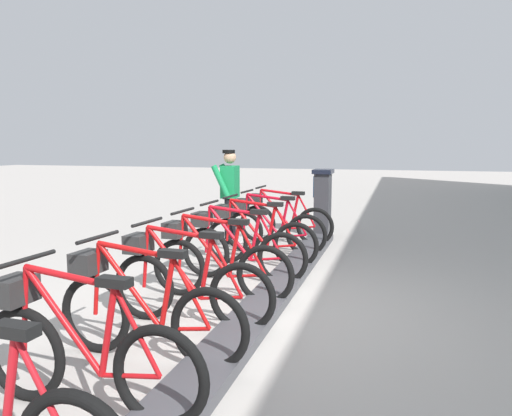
# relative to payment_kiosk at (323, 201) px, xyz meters

# --- Properties ---
(ground_plane) EXTENTS (60.00, 60.00, 0.00)m
(ground_plane) POSITION_rel_payment_kiosk_xyz_m (-0.05, 4.55, -0.67)
(ground_plane) COLOR #B2ABA4
(dock_rail_base) EXTENTS (0.44, 8.29, 0.10)m
(dock_rail_base) POSITION_rel_payment_kiosk_xyz_m (-0.05, 4.55, -0.62)
(dock_rail_base) COLOR #47474C
(dock_rail_base) RESTS_ON ground
(payment_kiosk) EXTENTS (0.36, 0.52, 1.28)m
(payment_kiosk) POSITION_rel_payment_kiosk_xyz_m (0.00, 0.00, 0.00)
(payment_kiosk) COLOR #38383D
(payment_kiosk) RESTS_ON ground
(bike_docked_0) EXTENTS (1.72, 0.54, 1.02)m
(bike_docked_0) POSITION_rel_payment_kiosk_xyz_m (0.57, 1.01, -0.24)
(bike_docked_0) COLOR black
(bike_docked_0) RESTS_ON ground
(bike_docked_1) EXTENTS (1.72, 0.54, 1.02)m
(bike_docked_1) POSITION_rel_payment_kiosk_xyz_m (0.57, 1.84, -0.24)
(bike_docked_1) COLOR black
(bike_docked_1) RESTS_ON ground
(bike_docked_2) EXTENTS (1.72, 0.54, 1.02)m
(bike_docked_2) POSITION_rel_payment_kiosk_xyz_m (0.57, 2.67, -0.24)
(bike_docked_2) COLOR black
(bike_docked_2) RESTS_ON ground
(bike_docked_3) EXTENTS (1.72, 0.54, 1.02)m
(bike_docked_3) POSITION_rel_payment_kiosk_xyz_m (0.57, 3.50, -0.24)
(bike_docked_3) COLOR black
(bike_docked_3) RESTS_ON ground
(bike_docked_4) EXTENTS (1.72, 0.54, 1.02)m
(bike_docked_4) POSITION_rel_payment_kiosk_xyz_m (0.57, 4.33, -0.24)
(bike_docked_4) COLOR black
(bike_docked_4) RESTS_ON ground
(bike_docked_5) EXTENTS (1.72, 0.54, 1.02)m
(bike_docked_5) POSITION_rel_payment_kiosk_xyz_m (0.57, 5.17, -0.24)
(bike_docked_5) COLOR black
(bike_docked_5) RESTS_ON ground
(bike_docked_6) EXTENTS (1.72, 0.54, 1.02)m
(bike_docked_6) POSITION_rel_payment_kiosk_xyz_m (0.57, 6.00, -0.24)
(bike_docked_6) COLOR black
(bike_docked_6) RESTS_ON ground
(bike_docked_7) EXTENTS (1.72, 0.54, 1.02)m
(bike_docked_7) POSITION_rel_payment_kiosk_xyz_m (0.57, 6.83, -0.24)
(bike_docked_7) COLOR black
(bike_docked_7) RESTS_ON ground
(worker_near_rack) EXTENTS (0.48, 0.65, 1.66)m
(worker_near_rack) POSITION_rel_payment_kiosk_xyz_m (1.47, 1.23, 0.24)
(worker_near_rack) COLOR white
(worker_near_rack) RESTS_ON ground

